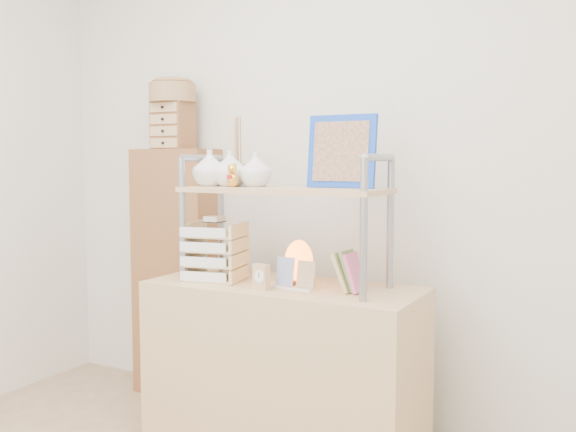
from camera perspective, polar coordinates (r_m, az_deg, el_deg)
name	(u,v)px	position (r m, az deg, el deg)	size (l,w,h in m)	color
room_shell	(159,30)	(2.12, -11.42, 15.91)	(3.42, 3.41, 2.61)	silver
desk	(284,369)	(2.90, -0.39, -13.41)	(1.20, 0.50, 0.75)	tan
cabinet	(177,272)	(3.60, -9.81, -4.93)	(0.45, 0.24, 1.35)	brown
hutch	(264,181)	(2.81, -2.19, 3.11)	(0.90, 0.34, 0.73)	gray
letter_tray	(215,254)	(2.92, -6.48, -3.40)	(0.28, 0.27, 0.29)	#D3B67F
salt_lamp	(299,262)	(2.78, 0.97, -4.11)	(0.13, 0.12, 0.20)	brown
desk_clock	(261,277)	(2.69, -2.40, -5.43)	(0.08, 0.05, 0.11)	tan
postcard_stand	(294,280)	(2.71, 0.58, -5.71)	(0.19, 0.07, 0.13)	white
drawer_chest	(173,126)	(3.54, -10.23, 7.90)	(0.20, 0.16, 0.25)	brown
woven_basket	(172,93)	(3.55, -10.25, 10.72)	(0.25, 0.25, 0.10)	brown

